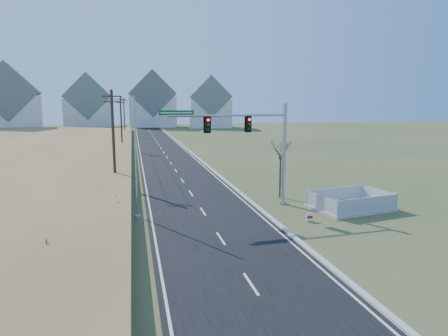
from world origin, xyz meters
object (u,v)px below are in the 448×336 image
bare_tree (281,149)px  traffic_signal_mast (261,144)px  fence_enclosure (350,206)px  flagpole (136,170)px  open_sign (310,217)px

bare_tree → traffic_signal_mast: bearing=-137.2°
fence_enclosure → flagpole: 15.76m
bare_tree → open_sign: bearing=-94.4°
fence_enclosure → bare_tree: 7.13m
open_sign → bare_tree: size_ratio=0.11×
open_sign → bare_tree: bearing=88.8°
traffic_signal_mast → fence_enclosure: 8.03m
traffic_signal_mast → bare_tree: 3.42m
traffic_signal_mast → fence_enclosure: bearing=-24.8°
traffic_signal_mast → fence_enclosure: (6.22, -2.41, -4.46)m
traffic_signal_mast → open_sign: (1.92, -4.70, -4.41)m
fence_enclosure → flagpole: flagpole is taller
flagpole → traffic_signal_mast: bearing=7.0°
traffic_signal_mast → bare_tree: bearing=39.3°
fence_enclosure → traffic_signal_mast: bearing=148.0°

